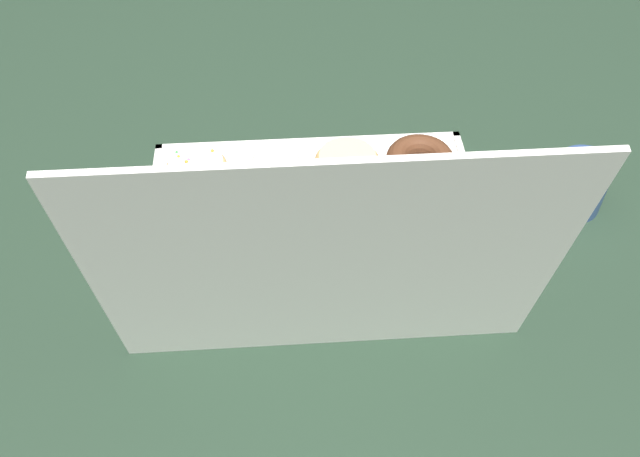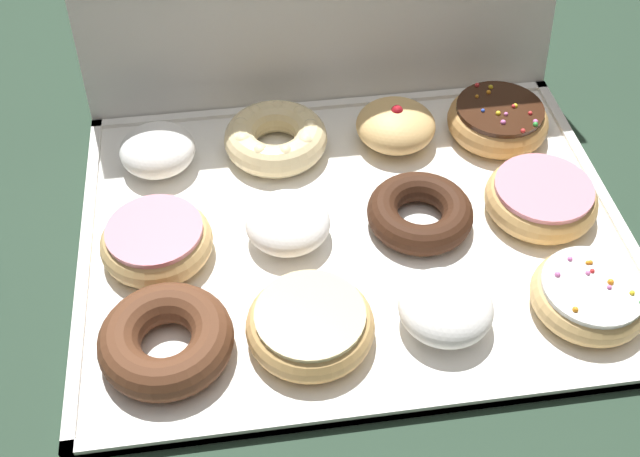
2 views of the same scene
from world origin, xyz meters
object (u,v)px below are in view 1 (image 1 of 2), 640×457
object	(u,v)px
chocolate_cake_ring_donut_6	(274,220)
cruller_donut_9	(366,280)
glazed_ring_donut_1	(347,163)
coffee_mug	(578,183)
jelly_filled_donut_10	(274,283)
powdered_filled_donut_8	(453,271)
donut_box	(316,227)
powdered_filled_donut_5	(358,215)
pink_frosted_donut_7	(194,223)
pink_frosted_donut_4	(437,208)
sprinkle_donut_11	(193,286)
sprinkle_donut_3	(197,169)
chocolate_cake_ring_donut_0	(420,160)
powdered_filled_donut_2	(276,164)

from	to	relation	value
chocolate_cake_ring_donut_6	cruller_donut_9	size ratio (longest dim) A/B	0.94
glazed_ring_donut_1	coffee_mug	xyz separation A→B (m)	(-0.38, 0.10, 0.02)
glazed_ring_donut_1	jelly_filled_donut_10	world-z (taller)	jelly_filled_donut_10
powdered_filled_donut_8	donut_box	bearing A→B (deg)	-32.84
powdered_filled_donut_5	pink_frosted_donut_7	distance (m)	0.27
pink_frosted_donut_4	chocolate_cake_ring_donut_6	distance (m)	0.27
pink_frosted_donut_4	pink_frosted_donut_7	xyz separation A→B (m)	(0.40, 0.01, -0.00)
sprinkle_donut_11	pink_frosted_donut_4	bearing A→B (deg)	-160.90
glazed_ring_donut_1	powdered_filled_donut_8	size ratio (longest dim) A/B	1.41
powdered_filled_donut_5	powdered_filled_donut_8	distance (m)	0.18
chocolate_cake_ring_donut_6	sprinkle_donut_3	bearing A→B (deg)	-44.61
chocolate_cake_ring_donut_0	glazed_ring_donut_1	distance (m)	0.13
cruller_donut_9	sprinkle_donut_11	xyz separation A→B (m)	(0.26, -0.01, 0.00)
chocolate_cake_ring_donut_6	pink_frosted_donut_7	distance (m)	0.13
pink_frosted_donut_4	chocolate_cake_ring_donut_0	bearing A→B (deg)	-85.74
chocolate_cake_ring_donut_0	glazed_ring_donut_1	xyz separation A→B (m)	(0.13, -0.00, -0.00)
donut_box	powdered_filled_donut_8	distance (m)	0.24
glazed_ring_donut_1	powdered_filled_donut_2	distance (m)	0.13
donut_box	powdered_filled_donut_8	bearing A→B (deg)	147.16
powdered_filled_donut_8	jelly_filled_donut_10	xyz separation A→B (m)	(0.27, 0.01, -0.00)
pink_frosted_donut_4	donut_box	bearing A→B (deg)	1.48
pink_frosted_donut_4	sprinkle_donut_11	world-z (taller)	sprinkle_donut_11
donut_box	cruller_donut_9	size ratio (longest dim) A/B	4.78
powdered_filled_donut_2	sprinkle_donut_11	size ratio (longest dim) A/B	0.75
powdered_filled_donut_8	pink_frosted_donut_4	bearing A→B (deg)	-90.34
powdered_filled_donut_5	powdered_filled_donut_8	world-z (taller)	powdered_filled_donut_8
donut_box	jelly_filled_donut_10	size ratio (longest dim) A/B	6.15
pink_frosted_donut_7	donut_box	bearing A→B (deg)	-179.54
chocolate_cake_ring_donut_6	coffee_mug	xyz separation A→B (m)	(-0.51, -0.03, 0.03)
powdered_filled_donut_5	pink_frosted_donut_7	xyz separation A→B (m)	(0.27, -0.00, -0.00)
cruller_donut_9	chocolate_cake_ring_donut_6	bearing A→B (deg)	-44.91
chocolate_cake_ring_donut_6	pink_frosted_donut_7	world-z (taller)	pink_frosted_donut_7
donut_box	cruller_donut_9	bearing A→B (deg)	116.47
glazed_ring_donut_1	cruller_donut_9	distance (m)	0.26
sprinkle_donut_3	donut_box	bearing A→B (deg)	147.09
pink_frosted_donut_7	powdered_filled_donut_8	bearing A→B (deg)	162.24
powdered_filled_donut_5	cruller_donut_9	world-z (taller)	powdered_filled_donut_5
chocolate_cake_ring_donut_0	powdered_filled_donut_5	world-z (taller)	powdered_filled_donut_5
chocolate_cake_ring_donut_0	powdered_filled_donut_5	bearing A→B (deg)	46.43
powdered_filled_donut_5	jelly_filled_donut_10	world-z (taller)	jelly_filled_donut_10
pink_frosted_donut_7	powdered_filled_donut_8	xyz separation A→B (m)	(-0.40, 0.13, 0.00)
powdered_filled_donut_2	chocolate_cake_ring_donut_6	bearing A→B (deg)	87.16
coffee_mug	chocolate_cake_ring_donut_0	bearing A→B (deg)	-21.77
cruller_donut_9	chocolate_cake_ring_donut_0	bearing A→B (deg)	-115.40
chocolate_cake_ring_donut_6	jelly_filled_donut_10	xyz separation A→B (m)	(0.00, 0.14, 0.01)
donut_box	chocolate_cake_ring_donut_6	xyz separation A→B (m)	(0.07, 0.00, 0.02)
donut_box	pink_frosted_donut_4	bearing A→B (deg)	-178.52
jelly_filled_donut_10	coffee_mug	distance (m)	0.54
donut_box	sprinkle_donut_3	world-z (taller)	sprinkle_donut_3
powdered_filled_donut_2	chocolate_cake_ring_donut_0	bearing A→B (deg)	179.56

